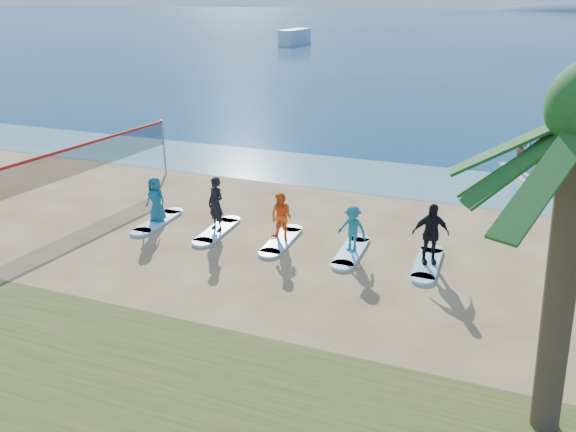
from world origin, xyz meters
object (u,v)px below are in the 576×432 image
(student_0, at_px, (156,199))
(surfboard_1, at_px, (217,231))
(surfboard_0, at_px, (158,221))
(paddleboard, at_px, (518,173))
(volleyball_net, at_px, (86,158))
(surfboard_3, at_px, (351,252))
(student_1, at_px, (216,204))
(surfboard_2, at_px, (281,241))
(student_2, at_px, (281,217))
(boat_offshore_a, at_px, (295,44))
(student_3, at_px, (352,228))
(student_4, at_px, (430,234))
(paddleboarder, at_px, (521,154))
(surfboard_4, at_px, (427,264))

(student_0, relative_size, surfboard_1, 0.73)
(surfboard_0, bearing_deg, paddleboard, 41.82)
(volleyball_net, relative_size, surfboard_3, 4.11)
(student_1, bearing_deg, surfboard_2, 24.77)
(student_1, distance_m, surfboard_2, 2.58)
(surfboard_0, bearing_deg, surfboard_3, 0.00)
(paddleboard, xyz_separation_m, student_2, (-7.36, -10.86, 0.84))
(paddleboard, distance_m, boat_offshore_a, 71.17)
(surfboard_2, relative_size, surfboard_3, 1.00)
(student_2, height_order, student_3, student_2)
(paddleboard, xyz_separation_m, surfboard_2, (-7.36, -10.86, -0.01))
(student_2, bearing_deg, surfboard_0, -167.87)
(student_4, bearing_deg, paddleboard, 56.78)
(student_1, height_order, surfboard_2, student_1)
(paddleboarder, relative_size, student_1, 0.87)
(paddleboarder, xyz_separation_m, student_2, (-7.36, -10.86, -0.04))
(surfboard_0, height_order, surfboard_4, same)
(surfboard_0, xyz_separation_m, student_4, (9.56, 0.00, 0.99))
(paddleboarder, bearing_deg, surfboard_4, 147.94)
(student_3, bearing_deg, paddleboard, 78.05)
(surfboard_0, height_order, surfboard_1, same)
(surfboard_4, bearing_deg, boat_offshore_a, 113.03)
(boat_offshore_a, bearing_deg, surfboard_3, -65.17)
(volleyball_net, distance_m, surfboard_0, 3.94)
(student_3, bearing_deg, surfboard_3, 0.00)
(boat_offshore_a, distance_m, surfboard_2, 78.10)
(surfboard_2, distance_m, surfboard_3, 2.39)
(student_3, xyz_separation_m, student_4, (2.39, 0.00, 0.19))
(paddleboard, relative_size, paddleboarder, 1.84)
(boat_offshore_a, height_order, student_0, student_0)
(student_0, xyz_separation_m, surfboard_4, (9.56, 0.00, -0.85))
(surfboard_1, bearing_deg, surfboard_0, 180.00)
(paddleboarder, bearing_deg, student_0, 113.11)
(surfboard_0, bearing_deg, student_2, 0.00)
(student_1, bearing_deg, student_0, -155.23)
(surfboard_4, bearing_deg, volleyball_net, 177.10)
(student_1, bearing_deg, surfboard_1, 0.00)
(volleyball_net, bearing_deg, paddleboarder, 33.28)
(student_1, height_order, student_4, student_4)
(student_1, bearing_deg, student_2, 24.77)
(boat_offshore_a, height_order, student_4, student_4)
(surfboard_4, bearing_deg, surfboard_1, 180.00)
(student_0, bearing_deg, surfboard_2, 7.55)
(surfboard_1, bearing_deg, paddleboard, 48.09)
(paddleboard, relative_size, student_3, 1.99)
(paddleboarder, xyz_separation_m, surfboard_2, (-7.36, -10.86, -0.89))
(surfboard_3, distance_m, student_4, 2.59)
(surfboard_2, xyz_separation_m, student_4, (4.78, 0.00, 0.99))
(student_0, bearing_deg, boat_offshore_a, 114.00)
(paddleboarder, xyz_separation_m, student_4, (-2.58, -10.86, 0.10))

